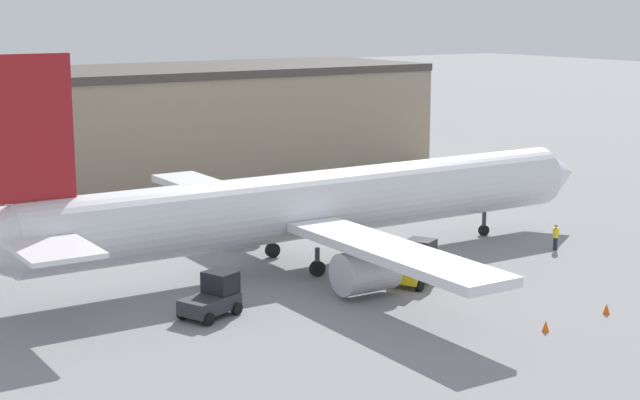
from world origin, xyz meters
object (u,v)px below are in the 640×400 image
belt_loader_truck (416,264)px  safety_cone_far (546,326)px  airplane (305,206)px  ground_crew_worker (556,236)px  baggage_tug (213,297)px  safety_cone_near (606,309)px

belt_loader_truck → safety_cone_far: belt_loader_truck is taller
safety_cone_far → airplane: bearing=100.0°
ground_crew_worker → belt_loader_truck: belt_loader_truck is taller
baggage_tug → safety_cone_far: size_ratio=6.19×
baggage_tug → safety_cone_far: bearing=-63.6°
airplane → ground_crew_worker: 16.42m
airplane → safety_cone_near: size_ratio=79.77×
safety_cone_near → baggage_tug: bearing=147.4°
belt_loader_truck → safety_cone_far: size_ratio=6.20×
safety_cone_near → ground_crew_worker: bearing=54.3°
airplane → safety_cone_far: airplane is taller
airplane → ground_crew_worker: bearing=-19.7°
ground_crew_worker → belt_loader_truck: 12.24m
safety_cone_near → safety_cone_far: same height
ground_crew_worker → baggage_tug: bearing=165.9°
airplane → ground_crew_worker: size_ratio=26.25×
ground_crew_worker → baggage_tug: (-24.27, -0.18, 0.08)m
baggage_tug → safety_cone_far: 16.19m
baggage_tug → ground_crew_worker: bearing=-21.1°
safety_cone_near → airplane: bearing=114.5°
airplane → ground_crew_worker: (15.19, -5.64, -2.69)m
belt_loader_truck → baggage_tug: bearing=148.9°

